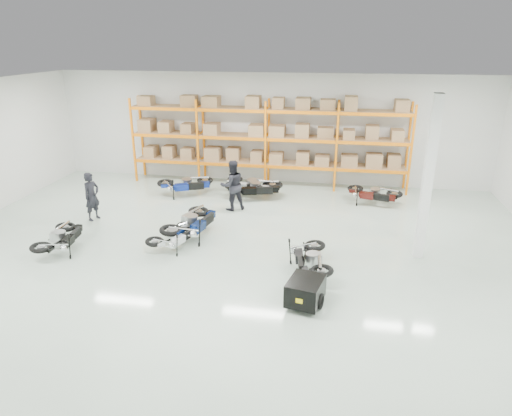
% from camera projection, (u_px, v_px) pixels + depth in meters
% --- Properties ---
extents(room, '(18.00, 18.00, 18.00)m').
position_uv_depth(room, '(232.00, 176.00, 12.46)').
color(room, '#B7CCBA').
rests_on(room, ground).
extents(pallet_rack, '(11.28, 0.98, 3.62)m').
position_uv_depth(pallet_rack, '(267.00, 131.00, 18.41)').
color(pallet_rack, orange).
rests_on(pallet_rack, ground).
extents(structural_column, '(0.25, 0.25, 4.50)m').
position_uv_depth(structural_column, '(428.00, 180.00, 12.09)').
color(structural_column, white).
rests_on(structural_column, ground).
extents(moto_blue_centre, '(1.40, 2.17, 1.30)m').
position_uv_depth(moto_blue_centre, '(192.00, 218.00, 13.92)').
color(moto_blue_centre, '#07184A').
rests_on(moto_blue_centre, ground).
extents(moto_silver_left, '(1.31, 1.75, 1.02)m').
position_uv_depth(moto_silver_left, '(175.00, 232.00, 13.24)').
color(moto_silver_left, silver).
rests_on(moto_silver_left, ground).
extents(moto_black_far_left, '(1.02, 1.80, 1.12)m').
position_uv_depth(moto_black_far_left, '(61.00, 234.00, 13.02)').
color(moto_black_far_left, black).
rests_on(moto_black_far_left, ground).
extents(moto_touring_right, '(1.14, 1.86, 1.12)m').
position_uv_depth(moto_touring_right, '(310.00, 254.00, 11.78)').
color(moto_touring_right, black).
rests_on(moto_touring_right, ground).
extents(trailer, '(0.92, 1.61, 0.65)m').
position_uv_depth(trailer, '(305.00, 291.00, 10.36)').
color(trailer, black).
rests_on(trailer, ground).
extents(moto_back_a, '(2.08, 1.58, 1.21)m').
position_uv_depth(moto_back_a, '(186.00, 181.00, 17.71)').
color(moto_back_a, navy).
rests_on(moto_back_a, ground).
extents(moto_back_b, '(2.09, 1.45, 1.23)m').
position_uv_depth(moto_back_b, '(250.00, 181.00, 17.66)').
color(moto_back_b, '#ABB1B5').
rests_on(moto_back_b, ground).
extents(moto_back_c, '(2.08, 1.36, 1.24)m').
position_uv_depth(moto_back_c, '(254.00, 184.00, 17.23)').
color(moto_back_c, black).
rests_on(moto_back_c, ground).
extents(moto_back_d, '(1.90, 1.30, 1.12)m').
position_uv_depth(moto_back_d, '(374.00, 191.00, 16.73)').
color(moto_back_d, '#3E0F0C').
rests_on(moto_back_d, ground).
extents(person_left, '(0.57, 0.70, 1.64)m').
position_uv_depth(person_left, '(92.00, 196.00, 15.22)').
color(person_left, black).
rests_on(person_left, ground).
extents(person_back, '(1.11, 1.05, 1.81)m').
position_uv_depth(person_back, '(232.00, 185.00, 16.08)').
color(person_back, black).
rests_on(person_back, ground).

